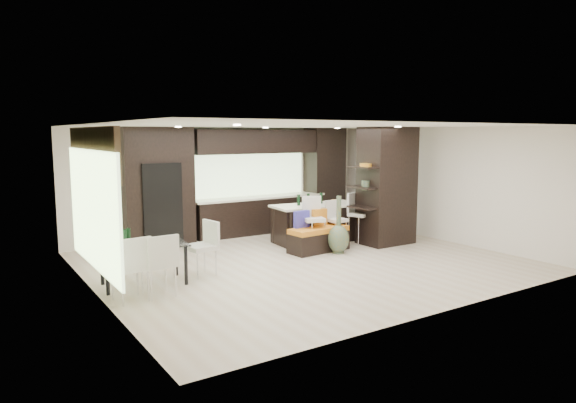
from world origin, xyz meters
TOP-DOWN VIEW (x-y plane):
  - ground at (0.00, 0.00)m, footprint 8.00×8.00m
  - back_wall at (0.00, 3.50)m, footprint 8.00×0.02m
  - left_wall at (-4.00, 0.00)m, footprint 0.02×7.00m
  - right_wall at (4.00, 0.00)m, footprint 0.02×7.00m
  - ceiling at (0.00, 0.00)m, footprint 8.00×7.00m
  - window_left at (-3.96, 0.20)m, footprint 0.04×3.20m
  - window_back at (0.60, 3.46)m, footprint 3.40×0.04m
  - stone_accent at (-3.93, 0.20)m, footprint 0.08×3.00m
  - ceiling_spots at (0.00, 0.25)m, footprint 4.00×3.00m
  - back_cabinetry at (0.50, 3.17)m, footprint 6.80×0.68m
  - refrigerator at (-1.90, 3.12)m, footprint 0.90×0.68m
  - partition_column at (2.60, 0.40)m, footprint 1.20×0.80m
  - kitchen_island at (1.37, 1.44)m, footprint 2.20×1.11m
  - stool_left at (0.72, 0.67)m, footprint 0.54×0.54m
  - stool_mid at (1.37, 0.70)m, footprint 0.41×0.41m
  - stool_right at (2.02, 0.67)m, footprint 0.55×0.55m
  - bench at (0.78, 0.57)m, footprint 1.42×0.65m
  - floor_vase at (1.03, 0.20)m, footprint 0.55×0.55m
  - dining_table at (-3.19, 0.19)m, footprint 1.51×0.95m
  - chair_near at (-3.19, -0.55)m, footprint 0.52×0.52m
  - chair_far at (-3.63, -0.55)m, footprint 0.56×0.56m
  - chair_end at (-2.15, 0.19)m, footprint 0.56×0.56m

SIDE VIEW (x-z plane):
  - ground at x=0.00m, z-range 0.00..0.00m
  - bench at x=0.78m, z-range 0.00..0.53m
  - dining_table at x=-3.19m, z-range 0.00..0.69m
  - stool_mid at x=1.37m, z-range 0.00..0.85m
  - kitchen_island at x=1.37m, z-range 0.00..0.89m
  - chair_end at x=-2.15m, z-range 0.00..0.91m
  - chair_near at x=-3.19m, z-range 0.00..0.93m
  - chair_far at x=-3.63m, z-range 0.00..0.94m
  - stool_left at x=0.72m, z-range 0.00..0.96m
  - stool_right at x=2.02m, z-range 0.00..0.96m
  - floor_vase at x=1.03m, z-range 0.00..1.24m
  - refrigerator at x=-1.90m, z-range 0.00..1.90m
  - back_wall at x=0.00m, z-range 0.00..2.70m
  - left_wall at x=-4.00m, z-range 0.00..2.70m
  - right_wall at x=4.00m, z-range 0.00..2.70m
  - window_left at x=-3.96m, z-range 0.40..2.30m
  - back_cabinetry at x=0.50m, z-range 0.00..2.70m
  - partition_column at x=2.60m, z-range 0.00..2.70m
  - window_back at x=0.60m, z-range 0.95..2.15m
  - stone_accent at x=-3.93m, z-range 1.85..2.65m
  - ceiling_spots at x=0.00m, z-range 2.67..2.69m
  - ceiling at x=0.00m, z-range 2.69..2.71m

